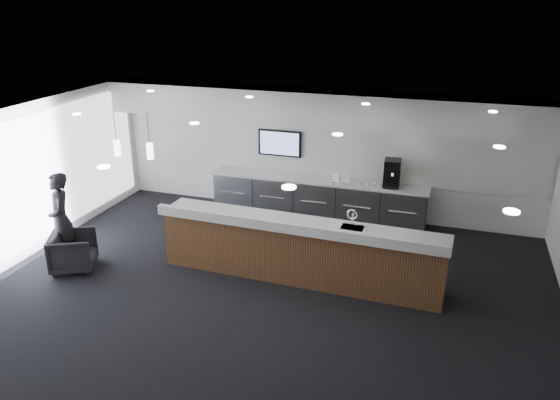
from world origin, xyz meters
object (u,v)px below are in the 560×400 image
(coffee_machine, at_px, (392,173))
(armchair, at_px, (73,251))
(lounge_guest, at_px, (61,219))
(service_counter, at_px, (299,250))

(coffee_machine, bearing_deg, armchair, -147.95)
(coffee_machine, height_order, lounge_guest, lounge_guest)
(service_counter, relative_size, armchair, 6.62)
(armchair, bearing_deg, lounge_guest, 33.96)
(coffee_machine, distance_m, lounge_guest, 6.90)
(lounge_guest, bearing_deg, service_counter, 58.97)
(coffee_machine, bearing_deg, lounge_guest, -150.84)
(service_counter, bearing_deg, lounge_guest, -168.16)
(service_counter, distance_m, lounge_guest, 4.61)
(armchair, xyz_separation_m, lounge_guest, (-0.33, 0.19, 0.55))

